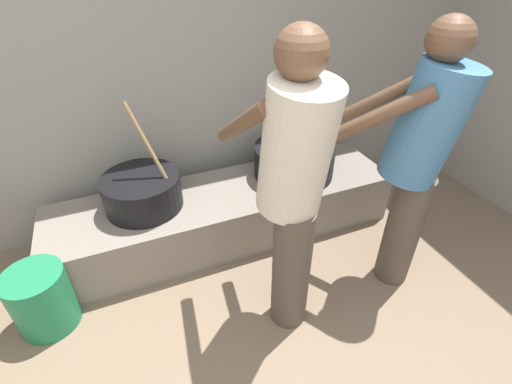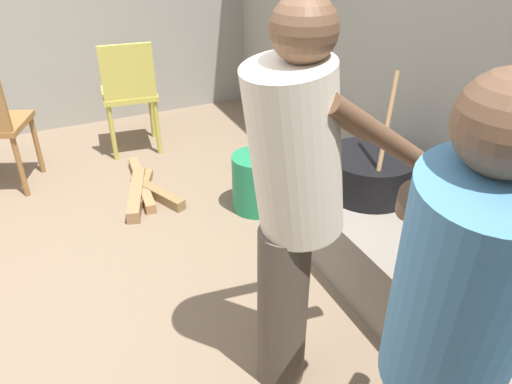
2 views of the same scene
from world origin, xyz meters
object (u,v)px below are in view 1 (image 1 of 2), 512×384
Objects in this scene: cooking_pot_main at (143,192)px; cook_in_blue_shirt at (418,154)px; bucket_green_plastic at (42,299)px; cook_in_cream_shirt at (293,184)px; cooking_pot_secondary at (294,160)px.

cook_in_blue_shirt is (1.34, -0.81, 0.39)m from cooking_pot_main.
cook_in_cream_shirt is at bearing -19.27° from bucket_green_plastic.
bucket_green_plastic is at bearing 167.88° from cook_in_blue_shirt.
cooking_pot_main is 0.80m from bucket_green_plastic.
cooking_pot_secondary is 1.76m from bucket_green_plastic.
cooking_pot_main is 1.10m from cook_in_cream_shirt.
cook_in_cream_shirt is (-0.45, -0.80, 0.40)m from cooking_pot_secondary.
cooking_pot_secondary is 1.80× the size of bucket_green_plastic.
cook_in_cream_shirt reaches higher than cooking_pot_secondary.
cooking_pot_main is at bearing 149.01° from cook_in_blue_shirt.
bucket_green_plastic is (-0.64, -0.38, -0.30)m from cooking_pot_main.
cooking_pot_main is 1.79× the size of bucket_green_plastic.
cooking_pot_secondary is (1.06, -0.02, 0.00)m from cooking_pot_main.
cooking_pot_secondary is 0.43× the size of cook_in_cream_shirt.
cook_in_cream_shirt is 1.50m from bucket_green_plastic.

